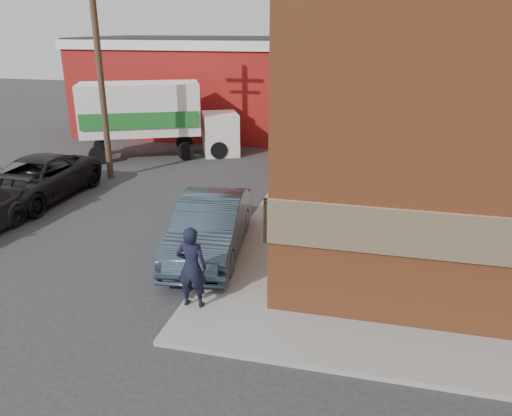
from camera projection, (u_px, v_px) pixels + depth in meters
The scene contains 8 objects.
ground at pixel (205, 305), 11.83m from camera, with size 90.00×90.00×0.00m, color #28282B.
sidewalk_west at pixel (294, 190), 19.88m from camera, with size 1.80×18.00×0.12m, color gray.
warehouse at pixel (219, 85), 30.45m from camera, with size 16.30×8.30×5.60m.
utility_pole at pixel (99, 65), 20.09m from camera, with size 2.00×0.26×9.00m.
man at pixel (192, 267), 11.27m from camera, with size 0.71×0.47×1.95m, color black.
sedan at pixel (210, 226), 14.24m from camera, with size 1.78×5.11×1.68m, color #334455.
suv_a at pixel (34, 180), 18.65m from camera, with size 2.65×5.74×1.60m, color black.
box_truck at pixel (155, 115), 24.52m from camera, with size 7.64×5.02×3.65m.
Camera 1 is at (3.64, -9.73, 6.23)m, focal length 35.00 mm.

